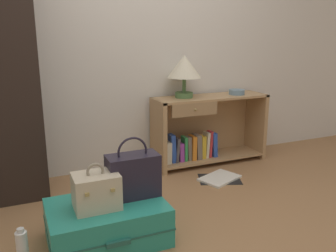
{
  "coord_description": "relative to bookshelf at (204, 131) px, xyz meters",
  "views": [
    {
      "loc": [
        -0.99,
        -1.78,
        1.27
      ],
      "look_at": [
        0.13,
        0.79,
        0.55
      ],
      "focal_mm": 38.41,
      "sensor_mm": 36.0,
      "label": 1
    }
  ],
  "objects": [
    {
      "name": "open_book_on_floor",
      "position": [
        -0.09,
        -0.46,
        -0.32
      ],
      "size": [
        0.44,
        0.38,
        0.02
      ],
      "color": "white",
      "rests_on": "ground_plane"
    },
    {
      "name": "train_case",
      "position": [
        -1.32,
        -1.06,
        0.03
      ],
      "size": [
        0.27,
        0.21,
        0.29
      ],
      "color": "beige",
      "rests_on": "suitcase_large"
    },
    {
      "name": "bottle",
      "position": [
        -1.76,
        -1.05,
        -0.23
      ],
      "size": [
        0.07,
        0.07,
        0.21
      ],
      "color": "white",
      "rests_on": "ground_plane"
    },
    {
      "name": "handbag",
      "position": [
        -1.07,
        -0.99,
        0.07
      ],
      "size": [
        0.33,
        0.17,
        0.4
      ],
      "color": "#231E2D",
      "rests_on": "suitcase_large"
    },
    {
      "name": "bookshelf",
      "position": [
        0.0,
        0.0,
        0.0
      ],
      "size": [
        1.16,
        0.36,
        0.68
      ],
      "color": "tan",
      "rests_on": "ground_plane"
    },
    {
      "name": "bowl",
      "position": [
        0.34,
        -0.03,
        0.38
      ],
      "size": [
        0.16,
        0.16,
        0.05
      ],
      "primitive_type": "cylinder",
      "color": "slate",
      "rests_on": "bookshelf"
    },
    {
      "name": "suitcase_large",
      "position": [
        -1.26,
        -1.03,
        -0.2
      ],
      "size": [
        0.72,
        0.51,
        0.25
      ],
      "color": "teal",
      "rests_on": "ground_plane"
    },
    {
      "name": "table_lamp",
      "position": [
        -0.22,
        0.02,
        0.63
      ],
      "size": [
        0.32,
        0.32,
        0.4
      ],
      "color": "#4C7542",
      "rests_on": "bookshelf"
    },
    {
      "name": "ground_plane",
      "position": [
        -0.73,
        -1.26,
        -0.33
      ],
      "size": [
        9.0,
        9.0,
        0.0
      ],
      "primitive_type": "plane",
      "color": "#9E7047"
    },
    {
      "name": "back_wall",
      "position": [
        -0.73,
        0.24,
        0.97
      ],
      "size": [
        6.4,
        0.1,
        2.6
      ],
      "primitive_type": "cube",
      "color": "silver",
      "rests_on": "ground_plane"
    }
  ]
}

